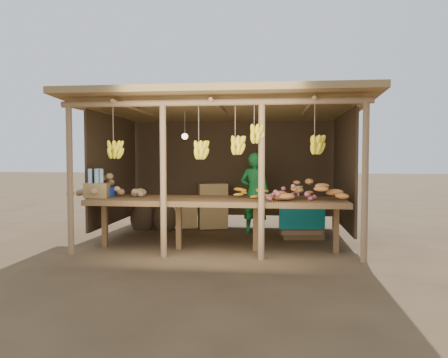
# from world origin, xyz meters

# --- Properties ---
(ground) EXTENTS (60.00, 60.00, 0.00)m
(ground) POSITION_xyz_m (0.00, 0.00, 0.00)
(ground) COLOR brown
(ground) RESTS_ON ground
(stall_structure) EXTENTS (4.70, 3.50, 2.43)m
(stall_structure) POSITION_xyz_m (-0.00, -0.15, 1.90)
(stall_structure) COLOR #936E4B
(stall_structure) RESTS_ON ground
(counter) EXTENTS (3.90, 1.05, 0.80)m
(counter) POSITION_xyz_m (0.00, -0.95, 0.74)
(counter) COLOR brown
(counter) RESTS_ON ground
(potato_heap) EXTENTS (1.24, 0.91, 0.37)m
(potato_heap) POSITION_xyz_m (-1.75, -0.95, 0.99)
(potato_heap) COLOR #95734D
(potato_heap) RESTS_ON counter
(sweet_potato_heap) EXTENTS (1.07, 0.68, 0.36)m
(sweet_potato_heap) POSITION_xyz_m (1.38, -1.01, 0.98)
(sweet_potato_heap) COLOR #C07131
(sweet_potato_heap) RESTS_ON counter
(onion_heap) EXTENTS (0.75, 0.46, 0.35)m
(onion_heap) POSITION_xyz_m (1.13, -1.13, 0.98)
(onion_heap) COLOR #B0555F
(onion_heap) RESTS_ON counter
(banana_pile) EXTENTS (0.57, 0.36, 0.35)m
(banana_pile) POSITION_xyz_m (0.49, -0.73, 0.97)
(banana_pile) COLOR yellow
(banana_pile) RESTS_ON counter
(tomato_basin) EXTENTS (0.42, 0.42, 0.22)m
(tomato_basin) POSITION_xyz_m (-1.90, -0.79, 0.89)
(tomato_basin) COLOR navy
(tomato_basin) RESTS_ON counter
(bottle_box) EXTENTS (0.40, 0.34, 0.45)m
(bottle_box) POSITION_xyz_m (-1.90, -1.00, 0.97)
(bottle_box) COLOR #9F7C47
(bottle_box) RESTS_ON counter
(vendor) EXTENTS (0.62, 0.47, 1.52)m
(vendor) POSITION_xyz_m (0.51, 0.54, 0.76)
(vendor) COLOR #1A7831
(vendor) RESTS_ON ground
(tarp_crate) EXTENTS (0.87, 0.77, 0.94)m
(tarp_crate) POSITION_xyz_m (1.35, 0.28, 0.38)
(tarp_crate) COLOR brown
(tarp_crate) RESTS_ON ground
(carton_stack) EXTENTS (1.26, 0.57, 0.89)m
(carton_stack) POSITION_xyz_m (-0.55, 1.01, 0.39)
(carton_stack) COLOR #9F7C47
(carton_stack) RESTS_ON ground
(burlap_sacks) EXTENTS (0.93, 0.49, 0.66)m
(burlap_sacks) POSITION_xyz_m (-1.49, 0.75, 0.29)
(burlap_sacks) COLOR #43311F
(burlap_sacks) RESTS_ON ground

